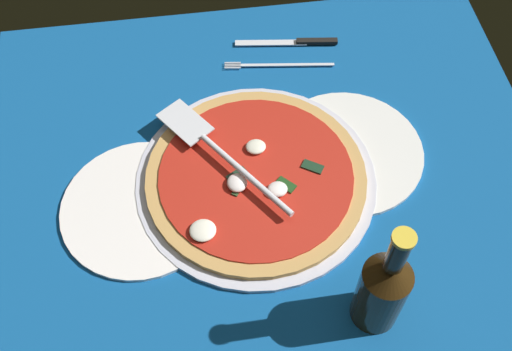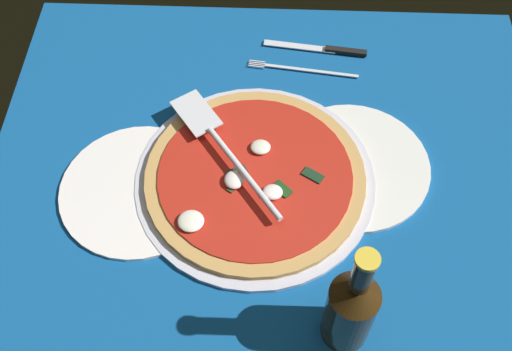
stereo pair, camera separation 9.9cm
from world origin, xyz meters
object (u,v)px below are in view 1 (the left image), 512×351
Objects in this scene: dinner_plate_right at (347,152)px; pizza_server at (220,152)px; place_setting_far at (288,54)px; pizza at (256,177)px; beer_bottle at (383,289)px; dinner_plate_left at (141,208)px.

dinner_plate_right is 0.99× the size of pizza_server.
pizza_server reaches higher than place_setting_far.
dinner_plate_right is at bearing 13.20° from pizza.
pizza is at bearing 77.38° from place_setting_far.
beer_bottle reaches higher than dinner_plate_right.
dinner_plate_left is at bearing -170.03° from dinner_plate_right.
dinner_plate_right is 1.15× the size of place_setting_far.
dinner_plate_right is 21.74cm from pizza_server.
pizza is 7.11cm from pizza_server.
pizza_server is 28.47cm from place_setting_far.
pizza_server is at bearing 64.33° from place_setting_far.
dinner_plate_left and dinner_plate_right have the same top height.
pizza_server is 1.16× the size of place_setting_far.
place_setting_far is (15.35, 23.67, -3.83)cm from pizza_server.
pizza is at bearing -163.93° from pizza_server.
dinner_plate_left is at bearing 53.59° from place_setting_far.
dinner_plate_right is 0.72× the size of pizza.
dinner_plate_left is 1.14× the size of place_setting_far.
dinner_plate_right is 1.11× the size of beer_bottle.
dinner_plate_right is 16.64cm from pizza.
dinner_plate_right is (34.89, 6.13, 0.00)cm from dinner_plate_left.
beer_bottle reaches higher than pizza.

